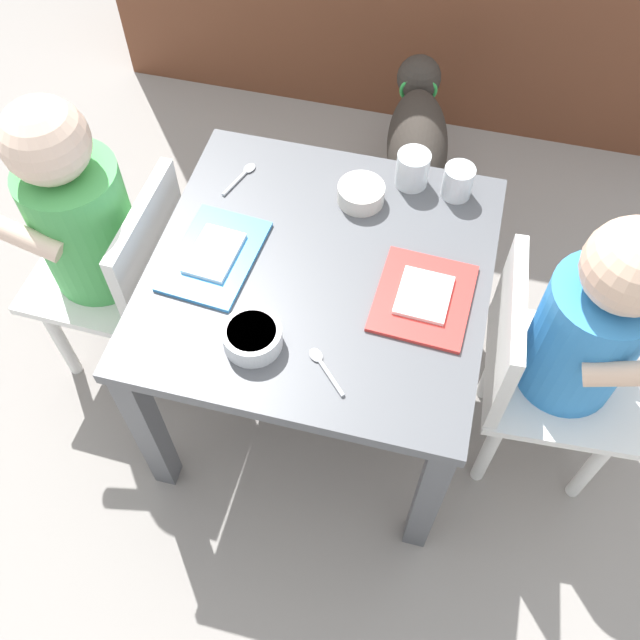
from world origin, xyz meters
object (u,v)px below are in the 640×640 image
at_px(food_tray_left, 215,255).
at_px(water_cup_right, 458,183).
at_px(spoon_by_right_tray, 324,367).
at_px(dog, 417,139).
at_px(veggie_bowl_far, 361,193).
at_px(seated_child_right, 582,332).
at_px(veggie_bowl_near, 252,337).
at_px(water_cup_left, 412,171).
at_px(dining_table, 320,294).
at_px(spoon_by_left_tray, 242,176).
at_px(seated_child_left, 86,221).
at_px(food_tray_right, 424,297).

distance_m(food_tray_left, water_cup_right, 0.47).
bearing_deg(spoon_by_right_tray, dog, 87.69).
bearing_deg(veggie_bowl_far, seated_child_right, -22.55).
bearing_deg(veggie_bowl_near, water_cup_left, 66.33).
height_order(dining_table, food_tray_left, food_tray_left).
xyz_separation_m(dining_table, seated_child_right, (0.46, -0.00, 0.05)).
relative_size(food_tray_left, spoon_by_left_tray, 2.21).
bearing_deg(spoon_by_right_tray, seated_child_right, 25.37).
relative_size(seated_child_left, veggie_bowl_far, 8.08).
xyz_separation_m(water_cup_right, spoon_by_left_tray, (-0.40, -0.06, -0.03)).
height_order(dining_table, seated_child_right, seated_child_right).
bearing_deg(spoon_by_left_tray, water_cup_left, 11.55).
bearing_deg(seated_child_left, water_cup_left, 21.21).
relative_size(seated_child_left, food_tray_right, 3.73).
bearing_deg(water_cup_left, spoon_by_left_tray, -168.45).
height_order(seated_child_right, water_cup_left, seated_child_right).
distance_m(seated_child_left, veggie_bowl_far, 0.52).
xyz_separation_m(food_tray_left, food_tray_right, (0.37, 0.00, 0.00)).
distance_m(water_cup_left, spoon_by_left_tray, 0.32).
bearing_deg(veggie_bowl_far, dog, 83.42).
distance_m(water_cup_left, veggie_bowl_near, 0.46).
xyz_separation_m(food_tray_right, water_cup_right, (0.02, 0.26, 0.02)).
bearing_deg(seated_child_right, spoon_by_right_tray, -154.63).
distance_m(veggie_bowl_far, spoon_by_right_tray, 0.37).
xyz_separation_m(water_cup_left, spoon_by_left_tray, (-0.32, -0.06, -0.03)).
distance_m(dining_table, veggie_bowl_near, 0.21).
distance_m(seated_child_right, spoon_by_right_tray, 0.45).
bearing_deg(dining_table, dog, 82.19).
bearing_deg(spoon_by_right_tray, water_cup_right, 70.80).
height_order(seated_child_right, food_tray_right, seated_child_right).
relative_size(seated_child_left, dog, 1.56).
height_order(veggie_bowl_near, spoon_by_left_tray, veggie_bowl_near).
height_order(seated_child_left, veggie_bowl_near, seated_child_left).
distance_m(dining_table, food_tray_left, 0.20).
xyz_separation_m(food_tray_right, spoon_by_right_tray, (-0.13, -0.17, -0.00)).
height_order(spoon_by_left_tray, spoon_by_right_tray, same).
height_order(water_cup_right, veggie_bowl_near, water_cup_right).
bearing_deg(food_tray_left, veggie_bowl_far, 41.77).
xyz_separation_m(dog, veggie_bowl_near, (-0.16, -0.82, 0.27)).
distance_m(dining_table, dog, 0.67).
bearing_deg(veggie_bowl_near, food_tray_right, 31.47).
bearing_deg(seated_child_right, water_cup_right, 137.08).
relative_size(food_tray_right, veggie_bowl_near, 1.97).
bearing_deg(food_tray_right, dining_table, 173.27).
relative_size(water_cup_left, veggie_bowl_near, 0.72).
bearing_deg(water_cup_left, seated_child_right, -35.69).
relative_size(seated_child_right, dog, 1.52).
xyz_separation_m(food_tray_right, veggie_bowl_near, (-0.25, -0.15, 0.01)).
height_order(water_cup_left, water_cup_right, water_cup_left).
bearing_deg(spoon_by_left_tray, dog, 58.29).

